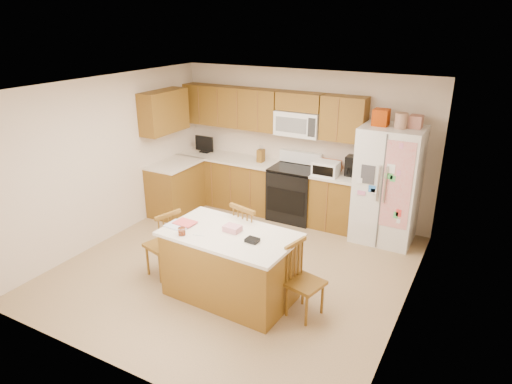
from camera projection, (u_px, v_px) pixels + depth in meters
The scene contains 9 objects.
ground at pixel (236, 267), 6.40m from camera, with size 4.50×4.50×0.00m, color #866F53.
room_shell at pixel (235, 170), 5.88m from camera, with size 4.60×4.60×2.52m.
cabinetry at pixel (240, 162), 7.98m from camera, with size 3.36×1.56×2.15m.
stove at pixel (294, 192), 7.82m from camera, with size 0.76×0.65×1.13m.
refrigerator at pixel (388, 184), 6.91m from camera, with size 0.90×0.79×2.04m.
island at pixel (230, 265), 5.60m from camera, with size 1.65×1.02×0.97m.
windsor_chair_left at pixel (164, 245), 6.07m from camera, with size 0.49×0.50×0.96m.
windsor_chair_back at pixel (251, 242), 6.07m from camera, with size 0.54×0.52×1.04m.
windsor_chair_right at pixel (304, 282), 5.26m from camera, with size 0.45×0.47×0.91m.
Camera 1 is at (2.91, -4.78, 3.30)m, focal length 32.00 mm.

